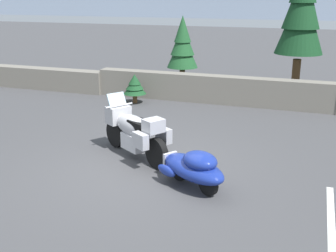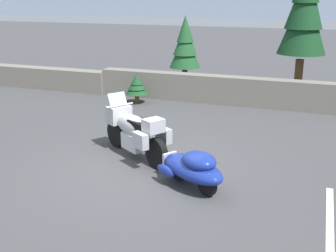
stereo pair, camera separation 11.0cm
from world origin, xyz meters
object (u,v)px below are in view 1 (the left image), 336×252
object	(u,v)px
car_shaped_trailer	(194,167)
touring_motorcycle	(134,130)
pine_tree_far_right	(183,45)
pine_tree_tall	(302,8)

from	to	relation	value
car_shaped_trailer	touring_motorcycle	bearing A→B (deg)	147.21
car_shaped_trailer	pine_tree_far_right	xyz separation A→B (m)	(-2.70, 7.79, 1.34)
pine_tree_far_right	touring_motorcycle	bearing A→B (deg)	-81.41
touring_motorcycle	pine_tree_far_right	bearing A→B (deg)	98.59
pine_tree_far_right	pine_tree_tall	bearing A→B (deg)	-0.81
car_shaped_trailer	pine_tree_far_right	bearing A→B (deg)	109.11
car_shaped_trailer	pine_tree_far_right	distance (m)	8.35
car_shaped_trailer	pine_tree_tall	world-z (taller)	pine_tree_tall
touring_motorcycle	pine_tree_far_right	xyz separation A→B (m)	(-1.01, 6.70, 1.12)
touring_motorcycle	pine_tree_tall	bearing A→B (deg)	65.33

